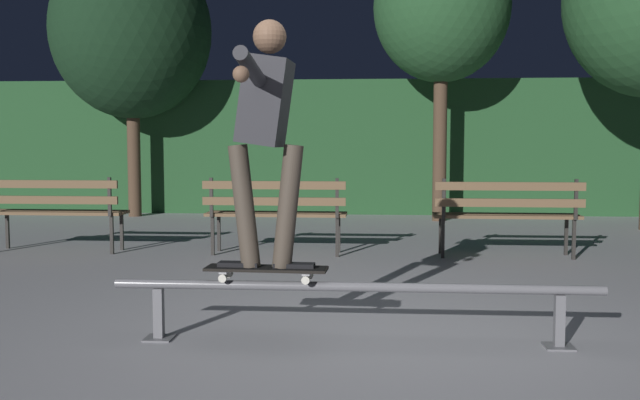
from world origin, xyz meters
TOP-DOWN VIEW (x-y plane):
  - ground_plane at (0.00, 0.00)m, footprint 90.00×90.00m
  - hedge_backdrop at (0.00, 8.57)m, footprint 24.00×1.20m
  - grind_rail at (0.00, -0.12)m, footprint 3.11×0.18m
  - skateboard at (-0.57, -0.12)m, footprint 0.79×0.24m
  - skateboarder at (-0.56, -0.12)m, footprint 0.62×1.41m
  - park_bench_leftmost at (-3.57, 3.40)m, footprint 1.60×0.42m
  - park_bench_left_center at (-0.99, 3.40)m, footprint 1.60×0.42m
  - park_bench_right_center at (1.58, 3.40)m, footprint 1.60×0.42m
  - tree_behind_benches at (1.16, 7.11)m, footprint 2.16×2.16m
  - tree_far_left at (-3.99, 7.42)m, footprint 2.68×2.68m

SIDE VIEW (x-z plane):
  - ground_plane at x=0.00m, z-range 0.00..0.00m
  - grind_rail at x=0.00m, z-range 0.11..0.51m
  - skateboard at x=-0.57m, z-range 0.42..0.51m
  - park_bench_leftmost at x=-3.57m, z-range 0.10..0.98m
  - park_bench_left_center at x=-0.99m, z-range 0.10..0.98m
  - park_bench_right_center at x=1.58m, z-range 0.10..0.98m
  - hedge_backdrop at x=0.00m, z-range 0.00..2.36m
  - skateboarder at x=-0.56m, z-range 0.62..2.18m
  - tree_far_left at x=-3.99m, z-range 0.82..5.44m
  - tree_behind_benches at x=1.16m, z-range 1.09..5.69m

